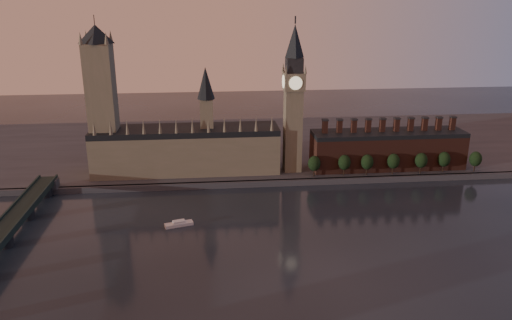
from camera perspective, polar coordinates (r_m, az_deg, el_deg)
The scene contains 14 objects.
ground at distance 261.43m, azimuth 5.92°, elevation -10.00°, with size 900.00×900.00×0.00m, color black.
north_bank at distance 424.09m, azimuth 1.26°, elevation 1.59°, with size 900.00×182.00×4.00m.
palace_of_westminster at distance 355.53m, azimuth -7.87°, elevation 1.43°, with size 130.00×30.30×74.00m.
victoria_tower at distance 353.70m, azimuth -17.23°, elevation 6.95°, with size 24.00×24.00×108.00m.
big_ben at distance 346.95m, azimuth 4.31°, elevation 7.13°, with size 15.00×15.00×107.00m.
chimney_block at distance 374.39m, azimuth 14.79°, elevation 1.24°, with size 110.00×25.00×37.00m.
embankment_tree_0 at distance 346.19m, azimuth 6.67°, elevation -0.40°, with size 8.60×8.60×14.88m.
embankment_tree_1 at distance 351.58m, azimuth 10.07°, elevation -0.27°, with size 8.60×8.60×14.88m.
embankment_tree_2 at distance 355.46m, azimuth 12.59°, elevation -0.23°, with size 8.60×8.60×14.88m.
embankment_tree_3 at distance 361.77m, azimuth 15.43°, elevation -0.13°, with size 8.60×8.60×14.88m.
embankment_tree_4 at distance 369.14m, azimuth 18.36°, elevation -0.04°, with size 8.60×8.60×14.88m.
embankment_tree_5 at distance 377.27m, azimuth 20.70°, elevation 0.09°, with size 8.60×8.60×14.88m.
embankment_tree_6 at distance 386.37m, azimuth 23.80°, elevation 0.11°, with size 8.60×8.60×14.88m.
river_boat at distance 286.54m, azimuth -8.80°, elevation -7.21°, with size 16.47×8.68×3.17m.
Camera 1 is at (-48.66, -225.48, 123.04)m, focal length 35.00 mm.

